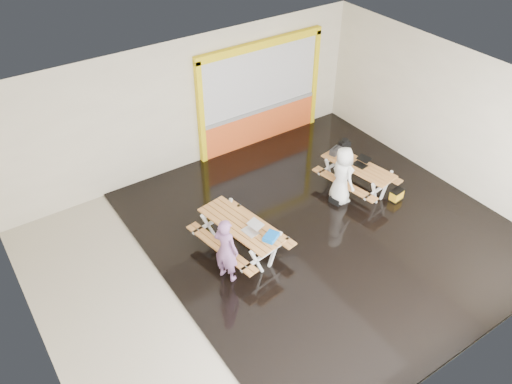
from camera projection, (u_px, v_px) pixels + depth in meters
room at (281, 185)px, 10.20m from camera, size 10.02×8.02×3.52m
deck at (323, 227)px, 11.80m from camera, size 7.50×7.98×0.05m
kiosk at (260, 96)px, 13.95m from camera, size 3.88×0.16×3.00m
picnic_table_left at (241, 231)px, 10.81m from camera, size 1.68×2.21×0.81m
picnic_table_right at (358, 171)px, 12.62m from camera, size 1.55×2.04×0.75m
person_left at (226, 250)px, 10.02m from camera, size 0.54×0.64×1.49m
person_right at (342, 175)px, 12.12m from camera, size 0.55×0.78×1.50m
laptop_left at (252, 229)px, 10.49m from camera, size 0.41×0.38×0.16m
laptop_right at (361, 163)px, 12.52m from camera, size 0.43×0.39×0.16m
blue_pouch at (271, 237)px, 10.31m from camera, size 0.39×0.35×0.10m
toolbox at (336, 151)px, 12.90m from camera, size 0.37×0.26×0.19m
backpack at (344, 147)px, 13.31m from camera, size 0.30×0.22×0.46m
dark_case at (338, 198)px, 12.49m from camera, size 0.45×0.37×0.15m
fluke_bag at (396, 195)px, 12.48m from camera, size 0.36×0.26×0.29m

